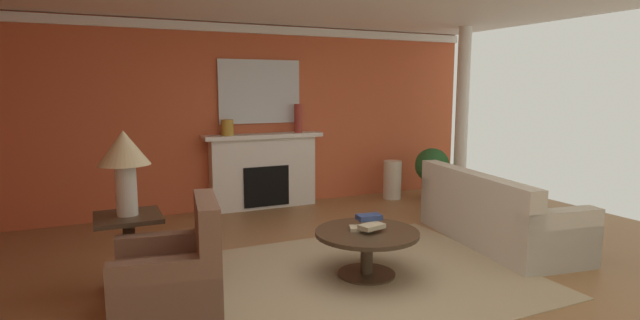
% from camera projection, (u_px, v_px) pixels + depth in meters
% --- Properties ---
extents(ground_plane, '(9.12, 9.12, 0.00)m').
position_uv_depth(ground_plane, '(358.00, 283.00, 4.62)').
color(ground_plane, olive).
extents(wall_fireplace, '(7.62, 0.12, 2.74)m').
position_uv_depth(wall_fireplace, '(250.00, 117.00, 7.45)').
color(wall_fireplace, '#C65633').
rests_on(wall_fireplace, ground_plane).
extents(crown_moulding, '(7.62, 0.08, 0.12)m').
position_uv_depth(crown_moulding, '(249.00, 29.00, 7.19)').
color(crown_moulding, white).
extents(area_rug, '(3.02, 2.61, 0.01)m').
position_uv_depth(area_rug, '(366.00, 275.00, 4.79)').
color(area_rug, tan).
rests_on(area_rug, ground_plane).
extents(fireplace, '(1.80, 0.35, 1.13)m').
position_uv_depth(fireplace, '(264.00, 173.00, 7.44)').
color(fireplace, white).
rests_on(fireplace, ground_plane).
extents(mantel_mirror, '(1.26, 0.04, 0.94)m').
position_uv_depth(mantel_mirror, '(260.00, 92.00, 7.37)').
color(mantel_mirror, silver).
extents(sofa, '(1.19, 2.21, 0.85)m').
position_uv_depth(sofa, '(495.00, 218.00, 5.78)').
color(sofa, beige).
rests_on(sofa, ground_plane).
extents(armchair_near_window, '(0.91, 0.91, 0.95)m').
position_uv_depth(armchair_near_window, '(173.00, 281.00, 3.88)').
color(armchair_near_window, brown).
rests_on(armchair_near_window, ground_plane).
extents(coffee_table, '(1.00, 1.00, 0.45)m').
position_uv_depth(coffee_table, '(367.00, 242.00, 4.74)').
color(coffee_table, '#3D2D1E').
rests_on(coffee_table, ground_plane).
extents(side_table, '(0.56, 0.56, 0.70)m').
position_uv_depth(side_table, '(130.00, 248.00, 4.38)').
color(side_table, '#3D2D1E').
rests_on(side_table, ground_plane).
extents(table_lamp, '(0.44, 0.44, 0.75)m').
position_uv_depth(table_lamp, '(124.00, 156.00, 4.26)').
color(table_lamp, beige).
rests_on(table_lamp, side_table).
extents(vase_mantel_right, '(0.12, 0.12, 0.44)m').
position_uv_depth(vase_mantel_right, '(298.00, 118.00, 7.51)').
color(vase_mantel_right, '#9E3328').
rests_on(vase_mantel_right, fireplace).
extents(vase_mantel_left, '(0.18, 0.18, 0.23)m').
position_uv_depth(vase_mantel_left, '(227.00, 128.00, 7.07)').
color(vase_mantel_left, '#B7892D').
rests_on(vase_mantel_left, fireplace).
extents(vase_tall_corner, '(0.29, 0.29, 0.63)m').
position_uv_depth(vase_tall_corner, '(392.00, 180.00, 8.08)').
color(vase_tall_corner, beige).
rests_on(vase_tall_corner, ground_plane).
extents(book_red_cover, '(0.25, 0.22, 0.03)m').
position_uv_depth(book_red_cover, '(360.00, 228.00, 4.76)').
color(book_red_cover, tan).
rests_on(book_red_cover, coffee_table).
extents(book_art_folio, '(0.27, 0.20, 0.04)m').
position_uv_depth(book_art_folio, '(372.00, 226.00, 4.69)').
color(book_art_folio, tan).
rests_on(book_art_folio, coffee_table).
extents(book_small_novel, '(0.25, 0.17, 0.05)m').
position_uv_depth(book_small_novel, '(369.00, 217.00, 4.85)').
color(book_small_novel, navy).
rests_on(book_small_novel, coffee_table).
extents(potted_plant, '(0.56, 0.56, 0.83)m').
position_uv_depth(potted_plant, '(432.00, 169.00, 8.08)').
color(potted_plant, '#333333').
rests_on(potted_plant, ground_plane).
extents(column_white, '(0.20, 0.20, 2.74)m').
position_uv_depth(column_white, '(462.00, 116.00, 7.80)').
color(column_white, white).
rests_on(column_white, ground_plane).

